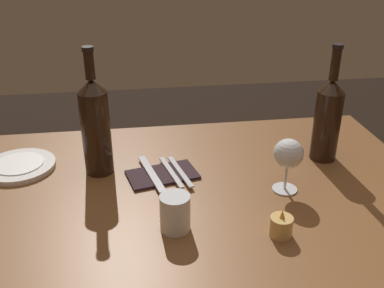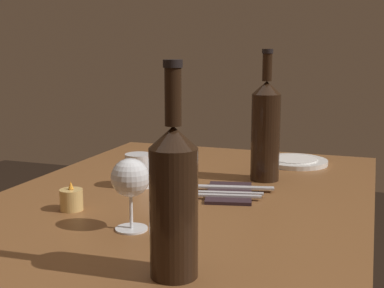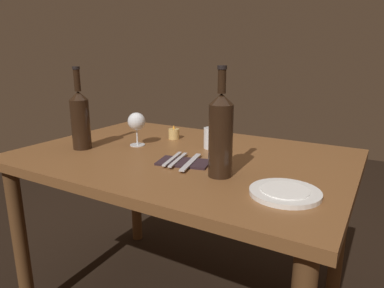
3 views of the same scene
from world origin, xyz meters
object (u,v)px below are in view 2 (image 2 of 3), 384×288
at_px(wine_bottle, 174,198).
at_px(water_tumbler, 139,172).
at_px(fork_outer, 224,195).
at_px(votive_candle, 71,200).
at_px(wine_bottle_second, 266,129).
at_px(folded_napkin, 229,193).
at_px(fork_inner, 227,193).
at_px(dinner_plate, 295,161).
at_px(wine_glass_left, 130,180).
at_px(table_knife, 233,187).

distance_m(wine_bottle, water_tumbler, 0.56).
bearing_deg(fork_outer, votive_candle, 122.43).
distance_m(wine_bottle_second, fork_outer, 0.26).
bearing_deg(wine_bottle, water_tumbler, 31.01).
bearing_deg(wine_bottle_second, votive_candle, 139.46).
bearing_deg(folded_napkin, fork_outer, 180.00).
bearing_deg(folded_napkin, fork_inner, 180.00).
relative_size(wine_bottle, dinner_plate, 1.69).
relative_size(wine_bottle, wine_bottle_second, 0.96).
relative_size(water_tumbler, fork_outer, 0.49).
relative_size(wine_glass_left, folded_napkin, 0.70).
bearing_deg(dinner_plate, fork_inner, 166.52).
relative_size(wine_bottle_second, water_tumbler, 4.06).
xyz_separation_m(fork_inner, table_knife, (0.06, -0.00, 0.00)).
distance_m(fork_outer, table_knife, 0.08).
bearing_deg(folded_napkin, table_knife, -0.00).
relative_size(fork_outer, table_knife, 0.85).
xyz_separation_m(wine_bottle, fork_inner, (0.46, 0.04, -0.12)).
relative_size(wine_glass_left, wine_bottle, 0.43).
xyz_separation_m(wine_bottle_second, fork_outer, (-0.22, 0.05, -0.13)).
bearing_deg(table_knife, wine_bottle, -175.42).
distance_m(wine_glass_left, votive_candle, 0.21).
bearing_deg(wine_glass_left, wine_bottle, -137.03).
relative_size(wine_bottle, fork_outer, 1.93).
bearing_deg(dinner_plate, votive_candle, 147.91).
xyz_separation_m(water_tumbler, dinner_plate, (0.41, -0.35, -0.03)).
relative_size(fork_inner, fork_outer, 1.00).
distance_m(wine_bottle_second, fork_inner, 0.24).
xyz_separation_m(wine_glass_left, wine_bottle, (-0.17, -0.16, 0.03)).
distance_m(votive_candle, table_knife, 0.41).
distance_m(votive_candle, folded_napkin, 0.39).
xyz_separation_m(dinner_plate, fork_inner, (-0.43, 0.10, 0.00)).
bearing_deg(wine_bottle_second, water_tumbler, 121.59).
bearing_deg(wine_bottle, wine_glass_left, 42.97).
distance_m(wine_bottle, votive_candle, 0.43).
relative_size(wine_glass_left, fork_inner, 0.82).
bearing_deg(fork_inner, dinner_plate, -13.48).
relative_size(wine_bottle_second, folded_napkin, 1.70).
height_order(dinner_plate, table_knife, dinner_plate).
bearing_deg(fork_outer, water_tumbler, 80.63).
bearing_deg(table_knife, dinner_plate, -15.37).
bearing_deg(wine_bottle_second, folded_napkin, 163.04).
xyz_separation_m(votive_candle, folded_napkin, (0.24, -0.30, -0.02)).
distance_m(votive_candle, fork_inner, 0.37).
bearing_deg(table_knife, wine_glass_left, 161.11).
bearing_deg(folded_napkin, votive_candle, 128.68).
distance_m(wine_bottle_second, dinner_plate, 0.27).
distance_m(wine_glass_left, folded_napkin, 0.35).
distance_m(wine_bottle, wine_bottle_second, 0.66).
bearing_deg(fork_outer, folded_napkin, 0.00).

